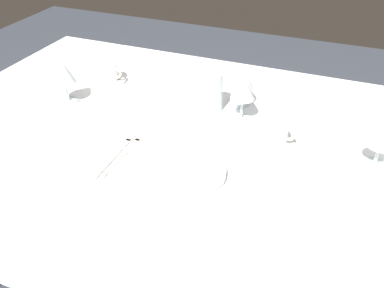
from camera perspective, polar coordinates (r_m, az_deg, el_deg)
The scene contains 17 objects.
ground_plane at distance 1.79m, azimuth 1.19°, elevation -18.83°, with size 6.00×6.00×0.00m, color #383D47.
dining_table at distance 1.32m, azimuth 1.52°, elevation -1.48°, with size 1.80×1.11×0.74m.
dinner_plate at distance 1.10m, azimuth -2.32°, elevation -3.75°, with size 0.27×0.27×0.02m, color white.
fork_outer at distance 1.20m, azimuth -9.06°, elevation -1.13°, with size 0.02×0.23×0.00m.
fork_inner at distance 1.20m, azimuth -10.24°, elevation -1.21°, with size 0.02×0.23×0.00m.
dinner_knife at distance 1.07m, azimuth 6.33°, elevation -5.70°, with size 0.03×0.23×0.00m.
spoon_soup at distance 1.09m, azimuth 8.16°, elevation -5.14°, with size 0.03×0.23×0.01m.
spoon_dessert at distance 1.08m, azimuth 9.34°, elevation -5.67°, with size 0.03×0.21×0.01m.
saucer_left at distance 1.24m, azimuth 11.02°, elevation 0.19°, with size 0.13×0.13×0.01m, color white.
coffee_cup_left at distance 1.22m, azimuth 11.28°, elevation 1.58°, with size 0.10×0.08×0.06m.
saucer_right at distance 1.61m, azimuth -11.49°, elevation 8.52°, with size 0.14×0.14×0.01m, color white.
coffee_cup_right at distance 1.59m, azimuth -11.59°, elevation 9.68°, with size 0.10×0.08×0.06m.
wine_glass_centre at distance 1.46m, azimuth -17.25°, elevation 9.23°, with size 0.08×0.08×0.15m.
wine_glass_left at distance 1.19m, azimuth 24.77°, elevation 1.07°, with size 0.08×0.08×0.14m.
wine_glass_right at distance 1.30m, azimuth 7.03°, elevation 7.54°, with size 0.08×0.08×0.15m.
wine_glass_far at distance 1.39m, azimuth 6.97°, elevation 8.87°, with size 0.08×0.08×0.14m.
drink_tumbler at distance 1.36m, azimuth 2.81°, elevation 7.10°, with size 0.07×0.07×0.13m.
Camera 1 is at (0.36, -1.00, 1.43)m, focal length 38.85 mm.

